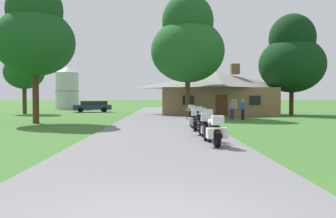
{
  "coord_description": "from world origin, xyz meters",
  "views": [
    {
      "loc": [
        0.12,
        -4.8,
        1.81
      ],
      "look_at": [
        0.52,
        22.13,
        0.94
      ],
      "focal_mm": 37.85,
      "sensor_mm": 36.0,
      "label": 1
    }
  ],
  "objects": [
    {
      "name": "tree_right_of_lodge",
      "position": [
        13.41,
        31.53,
        5.99
      ],
      "size": [
        6.72,
        6.72,
        10.39
      ],
      "color": "#422D19",
      "rests_on": "ground"
    },
    {
      "name": "motorcycle_red_fourth_in_row",
      "position": [
        1.84,
        14.21,
        0.61
      ],
      "size": [
        0.72,
        2.08,
        1.3
      ],
      "rotation": [
        0.0,
        0.0,
        0.01
      ],
      "color": "black",
      "rests_on": "asphalt_driveway"
    },
    {
      "name": "stone_lodge",
      "position": [
        5.81,
        33.18,
        2.33
      ],
      "size": [
        12.16,
        8.34,
        5.43
      ],
      "color": "brown",
      "rests_on": "ground"
    },
    {
      "name": "motorcycle_white_third_in_row",
      "position": [
        1.93,
        12.14,
        0.61
      ],
      "size": [
        0.77,
        2.08,
        1.3
      ],
      "rotation": [
        0.0,
        0.0,
        -0.05
      ],
      "color": "black",
      "rests_on": "asphalt_driveway"
    },
    {
      "name": "bystander_tan_shirt_near_lodge",
      "position": [
        6.56,
        26.52,
        0.95
      ],
      "size": [
        0.41,
        0.42,
        1.69
      ],
      "rotation": [
        0.0,
        0.0,
        3.94
      ],
      "color": "#75664C",
      "rests_on": "ground"
    },
    {
      "name": "bystander_blue_shirt_by_tree",
      "position": [
        6.55,
        23.47,
        0.95
      ],
      "size": [
        0.35,
        0.51,
        1.69
      ],
      "rotation": [
        0.0,
        0.0,
        5.15
      ],
      "color": "black",
      "rests_on": "ground"
    },
    {
      "name": "tree_left_far",
      "position": [
        -15.17,
        34.52,
        5.12
      ],
      "size": [
        4.35,
        4.35,
        7.98
      ],
      "color": "#422D19",
      "rests_on": "ground"
    },
    {
      "name": "ground_plane",
      "position": [
        0.0,
        20.0,
        0.0
      ],
      "size": [
        500.0,
        500.0,
        0.0
      ],
      "primitive_type": "plane",
      "color": "#386628"
    },
    {
      "name": "parked_navy_suv_far_left",
      "position": [
        -8.58,
        39.11,
        0.78
      ],
      "size": [
        4.92,
        2.94,
        1.4
      ],
      "rotation": [
        0.0,
        0.0,
        1.83
      ],
      "color": "navy",
      "rests_on": "ground"
    },
    {
      "name": "bystander_gray_shirt_beside_signpost",
      "position": [
        6.01,
        25.04,
        0.93
      ],
      "size": [
        0.55,
        0.24,
        1.67
      ],
      "rotation": [
        0.0,
        0.0,
        6.23
      ],
      "color": "navy",
      "rests_on": "ground"
    },
    {
      "name": "motorcycle_silver_farthest_in_row",
      "position": [
        1.86,
        16.67,
        0.62
      ],
      "size": [
        0.66,
        2.08,
        1.3
      ],
      "rotation": [
        0.0,
        0.0,
        -0.02
      ],
      "color": "black",
      "rests_on": "asphalt_driveway"
    },
    {
      "name": "asphalt_driveway",
      "position": [
        0.0,
        18.0,
        0.03
      ],
      "size": [
        6.4,
        80.0,
        0.06
      ],
      "primitive_type": "cube",
      "color": "slate",
      "rests_on": "ground"
    },
    {
      "name": "motorcycle_black_second_in_row",
      "position": [
        1.89,
        10.07,
        0.62
      ],
      "size": [
        0.66,
        2.08,
        1.3
      ],
      "rotation": [
        0.0,
        0.0,
        -0.02
      ],
      "color": "black",
      "rests_on": "asphalt_driveway"
    },
    {
      "name": "tree_left_near",
      "position": [
        -8.8,
        20.17,
        6.33
      ],
      "size": [
        5.52,
        5.52,
        9.95
      ],
      "color": "#422D19",
      "rests_on": "ground"
    },
    {
      "name": "tree_by_lodge_front",
      "position": [
        2.36,
        27.13,
        6.78
      ],
      "size": [
        6.62,
        6.62,
        11.12
      ],
      "color": "#422D19",
      "rests_on": "ground"
    },
    {
      "name": "motorcycle_white_nearest_to_camera",
      "position": [
        2.0,
        8.03,
        0.61
      ],
      "size": [
        0.79,
        2.08,
        1.3
      ],
      "rotation": [
        0.0,
        0.0,
        0.06
      ],
      "color": "black",
      "rests_on": "asphalt_driveway"
    },
    {
      "name": "metal_silo_distant",
      "position": [
        -14.45,
        49.3,
        3.23
      ],
      "size": [
        3.53,
        3.53,
        6.46
      ],
      "color": "#B2B7BC",
      "rests_on": "ground"
    }
  ]
}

